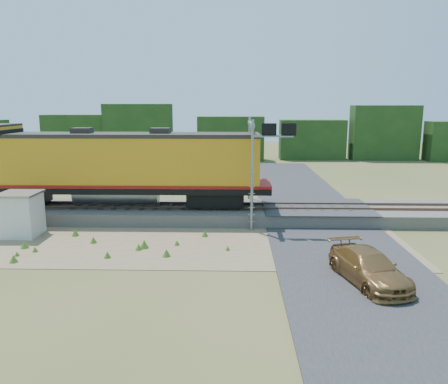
{
  "coord_description": "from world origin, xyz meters",
  "views": [
    {
      "loc": [
        1.62,
        -22.29,
        7.42
      ],
      "look_at": [
        0.95,
        3.0,
        2.4
      ],
      "focal_mm": 35.0,
      "sensor_mm": 36.0,
      "label": 1
    }
  ],
  "objects_px": {
    "shed": "(21,214)",
    "car": "(369,267)",
    "signal_gantry": "(256,144)",
    "locomotive": "(110,165)"
  },
  "relations": [
    {
      "from": "shed",
      "to": "signal_gantry",
      "type": "xyz_separation_m",
      "value": [
        13.65,
        3.6,
        3.71
      ]
    },
    {
      "from": "locomotive",
      "to": "signal_gantry",
      "type": "height_order",
      "value": "signal_gantry"
    },
    {
      "from": "signal_gantry",
      "to": "car",
      "type": "height_order",
      "value": "signal_gantry"
    },
    {
      "from": "shed",
      "to": "car",
      "type": "distance_m",
      "value": 19.11
    },
    {
      "from": "locomotive",
      "to": "signal_gantry",
      "type": "relative_size",
      "value": 3.08
    },
    {
      "from": "locomotive",
      "to": "car",
      "type": "xyz_separation_m",
      "value": [
        13.91,
        -10.65,
        -2.87
      ]
    },
    {
      "from": "signal_gantry",
      "to": "car",
      "type": "relative_size",
      "value": 1.39
    },
    {
      "from": "locomotive",
      "to": "signal_gantry",
      "type": "xyz_separation_m",
      "value": [
        9.56,
        -0.65,
        1.44
      ]
    },
    {
      "from": "locomotive",
      "to": "car",
      "type": "bearing_deg",
      "value": -37.43
    },
    {
      "from": "shed",
      "to": "car",
      "type": "xyz_separation_m",
      "value": [
        18.0,
        -6.39,
        -0.6
      ]
    }
  ]
}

